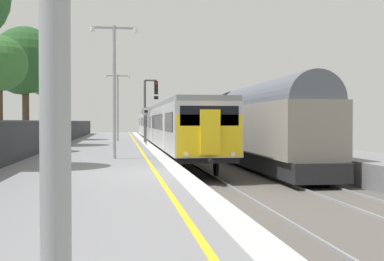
# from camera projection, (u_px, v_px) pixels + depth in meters

# --- Properties ---
(ground) EXTENTS (17.40, 110.00, 1.21)m
(ground) POSITION_uv_depth(u_px,v_px,m) (252.00, 192.00, 15.07)
(ground) COLOR gray
(commuter_train_at_platform) EXTENTS (2.83, 39.84, 3.81)m
(commuter_train_at_platform) POSITION_uv_depth(u_px,v_px,m) (165.00, 125.00, 38.71)
(commuter_train_at_platform) COLOR #B7B7BC
(commuter_train_at_platform) RESTS_ON ground
(freight_train_adjacent_track) EXTENTS (2.60, 42.53, 4.56)m
(freight_train_adjacent_track) POSITION_uv_depth(u_px,v_px,m) (215.00, 123.00, 38.91)
(freight_train_adjacent_track) COLOR #232326
(freight_train_adjacent_track) RESTS_ON ground
(signal_gantry) EXTENTS (1.10, 0.24, 4.74)m
(signal_gantry) POSITION_uv_depth(u_px,v_px,m) (149.00, 103.00, 36.27)
(signal_gantry) COLOR #47474C
(signal_gantry) RESTS_ON ground
(speed_limit_sign) EXTENTS (0.59, 0.08, 2.56)m
(speed_limit_sign) POSITION_uv_depth(u_px,v_px,m) (146.00, 121.00, 32.50)
(speed_limit_sign) COLOR #59595B
(speed_limit_sign) RESTS_ON ground
(platform_lamp_mid) EXTENTS (2.00, 0.20, 5.65)m
(platform_lamp_mid) POSITION_uv_depth(u_px,v_px,m) (114.00, 80.00, 20.38)
(platform_lamp_mid) COLOR #93999E
(platform_lamp_mid) RESTS_ON ground
(platform_lamp_far) EXTENTS (2.00, 0.20, 5.35)m
(platform_lamp_far) POSITION_uv_depth(u_px,v_px,m) (118.00, 102.00, 38.63)
(platform_lamp_far) COLOR #93999E
(platform_lamp_far) RESTS_ON ground
(background_tree_left) EXTENTS (3.83, 3.83, 7.50)m
(background_tree_left) POSITION_uv_depth(u_px,v_px,m) (49.00, 76.00, 40.90)
(background_tree_left) COLOR #473323
(background_tree_left) RESTS_ON ground
(background_tree_right) EXTENTS (4.36, 4.36, 7.75)m
(background_tree_right) POSITION_uv_depth(u_px,v_px,m) (24.00, 63.00, 31.23)
(background_tree_right) COLOR #473323
(background_tree_right) RESTS_ON ground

